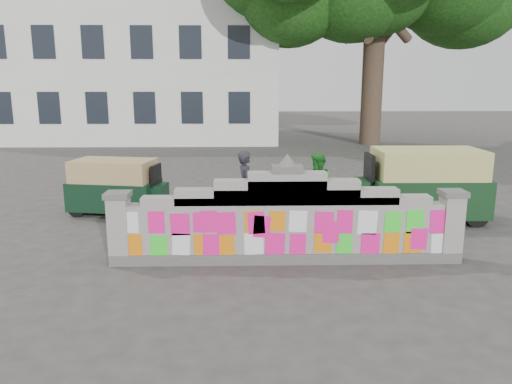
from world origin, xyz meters
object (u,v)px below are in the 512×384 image
rickshaw_right (423,184)px  cyclist_bike (246,212)px  pedestrian (318,187)px  cyclist_rider (246,198)px  rickshaw_left (117,186)px

rickshaw_right → cyclist_bike: bearing=12.8°
pedestrian → cyclist_rider: bearing=-80.0°
pedestrian → rickshaw_left: pedestrian is taller
cyclist_rider → pedestrian: 2.00m
cyclist_bike → pedestrian: (1.72, 1.03, 0.35)m
cyclist_bike → cyclist_rider: size_ratio=1.12×
cyclist_rider → rickshaw_right: (4.21, 0.91, 0.11)m
cyclist_bike → cyclist_rider: cyclist_rider is taller
rickshaw_left → rickshaw_right: rickshaw_right is taller
rickshaw_left → rickshaw_right: 7.48m
cyclist_rider → rickshaw_left: bearing=51.0°
cyclist_rider → cyclist_bike: bearing=78.9°
cyclist_bike → cyclist_rider: bearing=-101.1°
cyclist_bike → rickshaw_right: rickshaw_right is taller
rickshaw_left → rickshaw_right: (7.43, -0.80, 0.18)m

